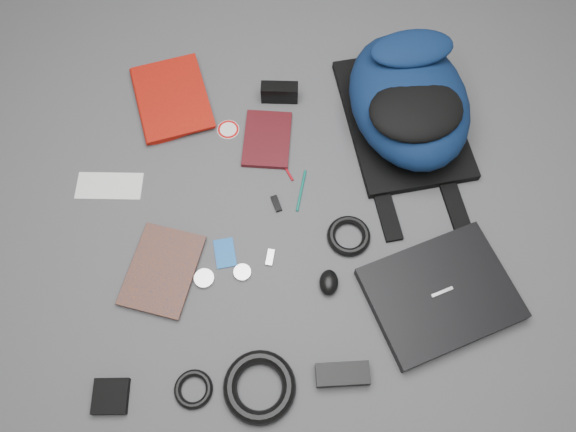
{
  "coord_description": "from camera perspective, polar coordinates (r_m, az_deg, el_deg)",
  "views": [
    {
      "loc": [
        -0.06,
        -0.65,
        1.47
      ],
      "look_at": [
        0.0,
        0.0,
        0.02
      ],
      "focal_mm": 35.0,
      "sensor_mm": 36.0,
      "label": 1
    }
  ],
  "objects": [
    {
      "name": "headphone_right",
      "position": [
        1.55,
        -4.66,
        -5.74
      ],
      "size": [
        0.06,
        0.06,
        0.01
      ],
      "primitive_type": "cylinder",
      "rotation": [
        0.0,
        0.0,
        0.25
      ],
      "color": "silver",
      "rests_on": "ground"
    },
    {
      "name": "mouse",
      "position": [
        1.52,
        4.17,
        -6.75
      ],
      "size": [
        0.06,
        0.08,
        0.04
      ],
      "primitive_type": "ellipsoid",
      "rotation": [
        0.0,
        0.0,
        -0.16
      ],
      "color": "black",
      "rests_on": "ground"
    },
    {
      "name": "ground",
      "position": [
        1.61,
        -0.0,
        -0.29
      ],
      "size": [
        4.0,
        4.0,
        0.0
      ],
      "primitive_type": "plane",
      "color": "#4F4F51",
      "rests_on": "ground"
    },
    {
      "name": "usb_silver",
      "position": [
        1.56,
        -1.83,
        -4.23
      ],
      "size": [
        0.03,
        0.05,
        0.01
      ],
      "primitive_type": "cube",
      "rotation": [
        0.0,
        0.0,
        -0.26
      ],
      "color": "silver",
      "rests_on": "ground"
    },
    {
      "name": "comic_book",
      "position": [
        1.61,
        -15.59,
        -4.59
      ],
      "size": [
        0.25,
        0.29,
        0.02
      ],
      "primitive_type": "imported",
      "rotation": [
        0.0,
        0.0,
        -0.34
      ],
      "color": "#A5480B",
      "rests_on": "ground"
    },
    {
      "name": "headphone_left",
      "position": [
        1.55,
        -8.51,
        -6.3
      ],
      "size": [
        0.06,
        0.06,
        0.01
      ],
      "primitive_type": "cylinder",
      "rotation": [
        0.0,
        0.0,
        0.16
      ],
      "color": "silver",
      "rests_on": "ground"
    },
    {
      "name": "usb_black",
      "position": [
        1.62,
        -1.19,
        1.27
      ],
      "size": [
        0.03,
        0.05,
        0.01
      ],
      "primitive_type": "cube",
      "rotation": [
        0.0,
        0.0,
        0.25
      ],
      "color": "black",
      "rests_on": "ground"
    },
    {
      "name": "earbud_coil",
      "position": [
        1.49,
        -9.58,
        -16.96
      ],
      "size": [
        0.12,
        0.12,
        0.02
      ],
      "primitive_type": "torus",
      "rotation": [
        0.0,
        0.0,
        0.32
      ],
      "color": "black",
      "rests_on": "ground"
    },
    {
      "name": "id_badge",
      "position": [
        1.58,
        -6.43,
        -3.76
      ],
      "size": [
        0.06,
        0.09,
        0.0
      ],
      "primitive_type": "cube",
      "rotation": [
        0.0,
        0.0,
        0.09
      ],
      "color": "#175CB1",
      "rests_on": "ground"
    },
    {
      "name": "cable_coil",
      "position": [
        1.58,
        6.19,
        -2.03
      ],
      "size": [
        0.13,
        0.13,
        0.02
      ],
      "primitive_type": "torus",
      "rotation": [
        0.0,
        0.0,
        0.05
      ],
      "color": "black",
      "rests_on": "ground"
    },
    {
      "name": "laptop",
      "position": [
        1.57,
        15.23,
        -7.64
      ],
      "size": [
        0.44,
        0.38,
        0.04
      ],
      "primitive_type": "cube",
      "rotation": [
        0.0,
        0.0,
        0.29
      ],
      "color": "black",
      "rests_on": "ground"
    },
    {
      "name": "power_cord_coil",
      "position": [
        1.47,
        -2.91,
        -16.94
      ],
      "size": [
        0.2,
        0.2,
        0.04
      ],
      "primitive_type": "torus",
      "rotation": [
        0.0,
        0.0,
        -0.08
      ],
      "color": "black",
      "rests_on": "ground"
    },
    {
      "name": "envelope",
      "position": [
        1.73,
        -17.69,
        2.93
      ],
      "size": [
        0.2,
        0.11,
        0.0
      ],
      "primitive_type": "cube",
      "rotation": [
        0.0,
        0.0,
        -0.11
      ],
      "color": "white",
      "rests_on": "ground"
    },
    {
      "name": "backpack",
      "position": [
        1.71,
        12.16,
        11.46
      ],
      "size": [
        0.41,
        0.56,
        0.22
      ],
      "primitive_type": null,
      "rotation": [
        0.0,
        0.0,
        0.09
      ],
      "color": "#081633",
      "rests_on": "ground"
    },
    {
      "name": "power_brick",
      "position": [
        1.48,
        5.57,
        -15.71
      ],
      "size": [
        0.14,
        0.06,
        0.03
      ],
      "primitive_type": "cube",
      "rotation": [
        0.0,
        0.0,
        -0.04
      ],
      "color": "black",
      "rests_on": "ground"
    },
    {
      "name": "sticker_disc",
      "position": [
        1.76,
        -6.09,
        8.72
      ],
      "size": [
        0.07,
        0.07,
        0.0
      ],
      "primitive_type": "cylinder",
      "rotation": [
        0.0,
        0.0,
        0.08
      ],
      "color": "white",
      "rests_on": "ground"
    },
    {
      "name": "dvd_case",
      "position": [
        1.72,
        -2.13,
        7.81
      ],
      "size": [
        0.17,
        0.22,
        0.02
      ],
      "primitive_type": "cube",
      "rotation": [
        0.0,
        0.0,
        -0.17
      ],
      "color": "#380A0E",
      "rests_on": "ground"
    },
    {
      "name": "pouch",
      "position": [
        1.53,
        -17.56,
        -17.06
      ],
      "size": [
        0.09,
        0.09,
        0.02
      ],
      "primitive_type": "cube",
      "rotation": [
        0.0,
        0.0,
        -0.08
      ],
      "color": "black",
      "rests_on": "ground"
    },
    {
      "name": "compact_camera",
      "position": [
        1.79,
        -0.86,
        12.44
      ],
      "size": [
        0.12,
        0.06,
        0.06
      ],
      "primitive_type": "cube",
      "rotation": [
        0.0,
        0.0,
        -0.12
      ],
      "color": "black",
      "rests_on": "ground"
    },
    {
      "name": "pen_red",
      "position": [
        1.69,
        -0.52,
        5.39
      ],
      "size": [
        0.05,
        0.12,
        0.01
      ],
      "primitive_type": "cylinder",
      "rotation": [
        1.57,
        0.0,
        0.37
      ],
      "color": "#A40C17",
      "rests_on": "ground"
    },
    {
      "name": "textbook_red",
      "position": [
        1.84,
        -15.03,
        10.67
      ],
      "size": [
        0.27,
        0.33,
        0.03
      ],
      "primitive_type": "imported",
      "rotation": [
        0.0,
        0.0,
        0.19
      ],
      "color": "#960F08",
      "rests_on": "ground"
    },
    {
      "name": "pen_teal",
      "position": [
        1.64,
        1.36,
        2.59
      ],
      "size": [
        0.05,
        0.13,
        0.01
      ],
      "primitive_type": "cylinder",
      "rotation": [
        1.57,
        0.0,
        -0.29
      ],
      "color": "#0A6252",
      "rests_on": "ground"
    }
  ]
}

